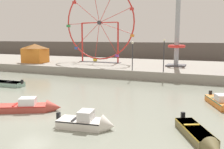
{
  "coord_description": "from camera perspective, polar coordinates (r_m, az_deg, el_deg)",
  "views": [
    {
      "loc": [
        12.57,
        -14.24,
        5.65
      ],
      "look_at": [
        2.57,
        9.56,
        1.78
      ],
      "focal_mm": 39.83,
      "sensor_mm": 36.0,
      "label": 1
    }
  ],
  "objects": [
    {
      "name": "drop_tower_steel_tower",
      "position": [
        39.47,
        14.69,
        8.2
      ],
      "size": [
        2.8,
        2.8,
        12.02
      ],
      "color": "#999EA3",
      "rests_on": "quay_promenade"
    },
    {
      "name": "ferris_wheel_red_frame",
      "position": [
        44.52,
        -2.9,
        11.54
      ],
      "size": [
        13.17,
        1.2,
        13.5
      ],
      "color": "red",
      "rests_on": "quay_promenade"
    },
    {
      "name": "quay_promenade",
      "position": [
        42.79,
        5.55,
        1.72
      ],
      "size": [
        110.0,
        18.6,
        1.22
      ],
      "primitive_type": "cube",
      "color": "gray",
      "rests_on": "ground_plane"
    },
    {
      "name": "ground_plane",
      "position": [
        19.82,
        -18.03,
        -8.47
      ],
      "size": [
        240.0,
        240.0,
        0.0
      ],
      "primitive_type": "plane",
      "color": "gray"
    },
    {
      "name": "motorboat_seafoam",
      "position": [
        32.39,
        -24.29,
        -1.77
      ],
      "size": [
        5.74,
        1.56,
        1.29
      ],
      "rotation": [
        0.0,
        0.0,
        3.18
      ],
      "color": "#93BCAD",
      "rests_on": "ground_plane"
    },
    {
      "name": "carnival_booth_orange_canopy",
      "position": [
        45.79,
        -17.23,
        4.75
      ],
      "size": [
        4.42,
        3.66,
        3.3
      ],
      "rotation": [
        0.0,
        0.0,
        0.08
      ],
      "color": "orange",
      "rests_on": "quay_promenade"
    },
    {
      "name": "motorboat_faded_red",
      "position": [
        20.28,
        -17.89,
        -7.07
      ],
      "size": [
        4.96,
        3.36,
        1.41
      ],
      "rotation": [
        0.0,
        0.0,
        0.48
      ],
      "color": "#B24238",
      "rests_on": "ground_plane"
    },
    {
      "name": "promenade_lamp_near",
      "position": [
        33.51,
        4.72,
        5.28
      ],
      "size": [
        0.32,
        0.32,
        3.89
      ],
      "color": "#2D2D33",
      "rests_on": "quay_promenade"
    },
    {
      "name": "distant_town_skyline",
      "position": [
        64.11,
        11.51,
        5.27
      ],
      "size": [
        140.0,
        3.0,
        4.4
      ],
      "primitive_type": "cube",
      "color": "#564C47",
      "rests_on": "ground_plane"
    },
    {
      "name": "promenade_lamp_far",
      "position": [
        32.91,
        11.84,
        5.4
      ],
      "size": [
        0.32,
        0.32,
        4.23
      ],
      "color": "#2D2D33",
      "rests_on": "quay_promenade"
    },
    {
      "name": "motorboat_white_red_stripe",
      "position": [
        15.9,
        -5.14,
        -10.95
      ],
      "size": [
        3.9,
        1.89,
        1.51
      ],
      "rotation": [
        0.0,
        0.0,
        0.15
      ],
      "color": "silver",
      "rests_on": "ground_plane"
    },
    {
      "name": "motorboat_orange_hull",
      "position": [
        22.0,
        23.98,
        -6.16
      ],
      "size": [
        2.71,
        4.9,
        1.31
      ],
      "rotation": [
        0.0,
        0.0,
        5.08
      ],
      "color": "orange",
      "rests_on": "ground_plane"
    },
    {
      "name": "motorboat_olive_wood",
      "position": [
        14.75,
        19.55,
        -13.35
      ],
      "size": [
        3.09,
        4.72,
        1.1
      ],
      "rotation": [
        0.0,
        0.0,
        5.18
      ],
      "color": "olive",
      "rests_on": "ground_plane"
    }
  ]
}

